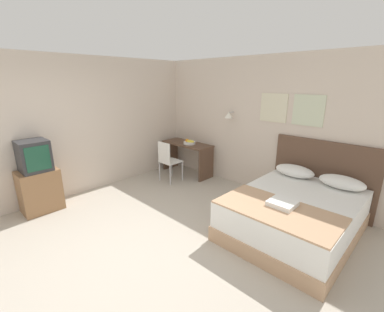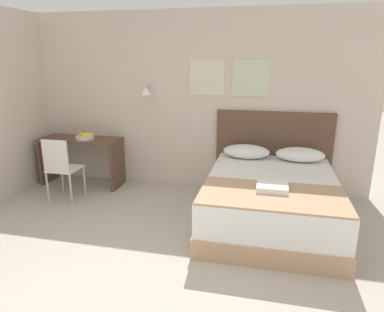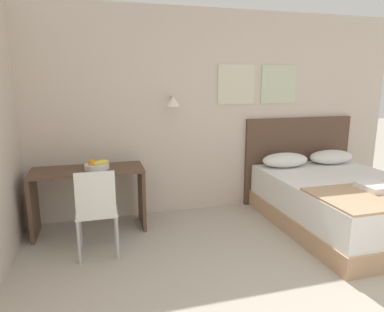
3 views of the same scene
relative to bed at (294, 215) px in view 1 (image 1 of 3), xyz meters
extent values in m
plane|color=#B2A899|center=(-1.35, -1.91, -0.29)|extent=(24.00, 24.00, 0.00)
cube|color=beige|center=(-1.35, 1.10, 1.03)|extent=(5.50, 0.06, 2.65)
cube|color=beige|center=(-1.00, 1.06, 1.41)|extent=(0.52, 0.02, 0.52)
cube|color=beige|center=(-0.37, 1.06, 1.41)|extent=(0.52, 0.02, 0.52)
cylinder|color=#B2B2B7|center=(-1.90, 0.99, 1.26)|extent=(0.02, 0.16, 0.02)
cone|color=white|center=(-1.90, 0.90, 1.21)|extent=(0.17, 0.17, 0.12)
cube|color=beige|center=(-3.73, -1.92, 1.03)|extent=(0.06, 5.99, 2.65)
cube|color=tan|center=(0.00, 0.00, -0.18)|extent=(1.55, 2.02, 0.22)
cube|color=white|center=(0.00, 0.00, 0.11)|extent=(1.52, 1.98, 0.37)
cube|color=brown|center=(0.00, 1.04, 0.32)|extent=(1.67, 0.06, 1.23)
ellipsoid|color=white|center=(-0.37, 0.78, 0.40)|extent=(0.66, 0.37, 0.19)
ellipsoid|color=white|center=(0.37, 0.78, 0.40)|extent=(0.66, 0.37, 0.19)
cube|color=tan|center=(0.00, -0.59, 0.31)|extent=(1.50, 0.81, 0.02)
cube|color=white|center=(0.00, -0.45, 0.35)|extent=(0.33, 0.32, 0.06)
cube|color=brown|center=(-2.96, 0.73, 0.44)|extent=(1.26, 0.52, 0.03)
cube|color=brown|center=(-3.57, 0.73, 0.07)|extent=(0.04, 0.48, 0.72)
cube|color=brown|center=(-2.34, 0.73, 0.07)|extent=(0.04, 0.48, 0.72)
cube|color=white|center=(-2.88, 0.14, 0.16)|extent=(0.40, 0.40, 0.02)
cube|color=white|center=(-2.88, -0.05, 0.39)|extent=(0.37, 0.03, 0.45)
cylinder|color=#B7B7BC|center=(-3.06, 0.32, -0.07)|extent=(0.03, 0.03, 0.44)
cylinder|color=#B7B7BC|center=(-2.69, 0.32, -0.07)|extent=(0.03, 0.03, 0.44)
cylinder|color=#B7B7BC|center=(-3.06, -0.05, -0.07)|extent=(0.03, 0.03, 0.44)
cylinder|color=#B7B7BC|center=(-2.69, -0.05, -0.07)|extent=(0.03, 0.03, 0.44)
cylinder|color=silver|center=(-2.85, 0.71, 0.49)|extent=(0.28, 0.28, 0.05)
ellipsoid|color=yellow|center=(-2.80, 0.69, 0.54)|extent=(0.19, 0.13, 0.07)
sphere|color=orange|center=(-2.90, 0.68, 0.54)|extent=(0.09, 0.09, 0.09)
cube|color=#8E6642|center=(-3.45, -2.36, 0.07)|extent=(0.47, 0.61, 0.73)
cube|color=#2D2D30|center=(-3.45, -2.36, 0.69)|extent=(0.45, 0.45, 0.52)
cube|color=#194733|center=(-3.22, -2.36, 0.69)|extent=(0.01, 0.36, 0.40)
camera|label=1|loc=(1.27, -3.44, 1.89)|focal=24.00mm
camera|label=2|loc=(-0.08, -3.97, 1.68)|focal=32.00mm
camera|label=3|loc=(-2.83, -3.27, 1.45)|focal=32.00mm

